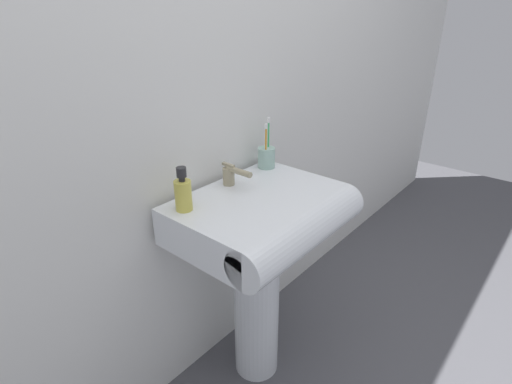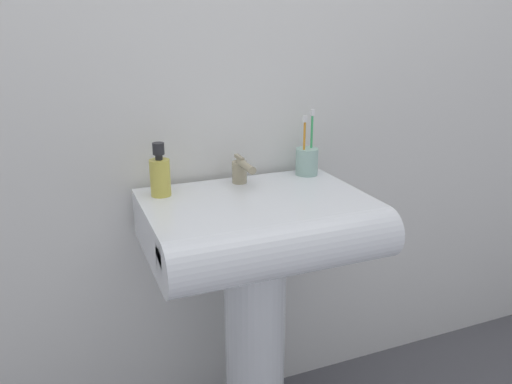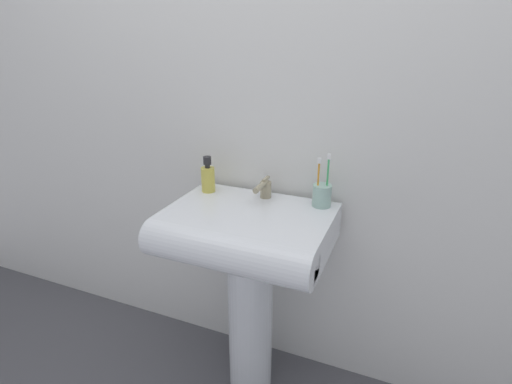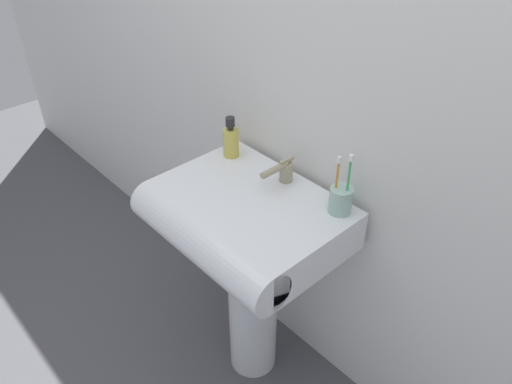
{
  "view_description": "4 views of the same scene",
  "coord_description": "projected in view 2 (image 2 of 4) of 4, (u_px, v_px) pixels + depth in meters",
  "views": [
    {
      "loc": [
        -0.97,
        -0.81,
        1.44
      ],
      "look_at": [
        -0.03,
        -0.02,
        0.86
      ],
      "focal_mm": 28.0,
      "sensor_mm": 36.0,
      "label": 1
    },
    {
      "loc": [
        -0.48,
        -1.2,
        1.28
      ],
      "look_at": [
        -0.0,
        -0.02,
        0.85
      ],
      "focal_mm": 35.0,
      "sensor_mm": 36.0,
      "label": 2
    },
    {
      "loc": [
        0.54,
        -1.23,
        1.43
      ],
      "look_at": [
        0.02,
        0.0,
        0.9
      ],
      "focal_mm": 28.0,
      "sensor_mm": 36.0,
      "label": 3
    },
    {
      "loc": [
        0.94,
        -0.85,
        1.75
      ],
      "look_at": [
        0.02,
        -0.0,
        0.86
      ],
      "focal_mm": 35.0,
      "sensor_mm": 36.0,
      "label": 4
    }
  ],
  "objects": [
    {
      "name": "sink_basin",
      "position": [
        262.0,
        227.0,
        1.34
      ],
      "size": [
        0.61,
        0.47,
        0.14
      ],
      "color": "white",
      "rests_on": "sink_pedestal"
    },
    {
      "name": "soap_bottle",
      "position": [
        160.0,
        175.0,
        1.36
      ],
      "size": [
        0.06,
        0.06,
        0.15
      ],
      "color": "gold",
      "rests_on": "sink_basin"
    },
    {
      "name": "toothbrush_cup",
      "position": [
        307.0,
        161.0,
        1.56
      ],
      "size": [
        0.07,
        0.07,
        0.2
      ],
      "color": "#99BFB2",
      "rests_on": "sink_basin"
    },
    {
      "name": "sink_pedestal",
      "position": [
        255.0,
        346.0,
        1.52
      ],
      "size": [
        0.18,
        0.18,
        0.69
      ],
      "primitive_type": "cylinder",
      "color": "white",
      "rests_on": "ground"
    },
    {
      "name": "faucet",
      "position": [
        241.0,
        170.0,
        1.47
      ],
      "size": [
        0.04,
        0.14,
        0.08
      ],
      "color": "tan",
      "rests_on": "sink_basin"
    },
    {
      "name": "wall_back",
      "position": [
        224.0,
        52.0,
        1.46
      ],
      "size": [
        5.0,
        0.05,
        2.4
      ],
      "primitive_type": "cube",
      "color": "silver",
      "rests_on": "ground"
    }
  ]
}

